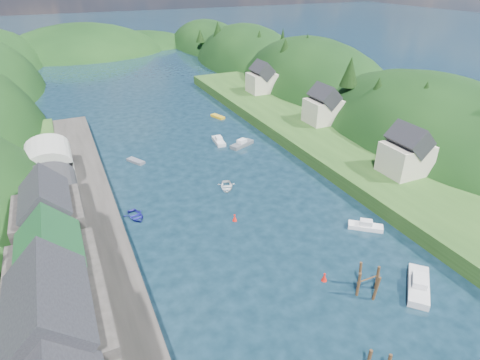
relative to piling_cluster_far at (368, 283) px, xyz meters
name	(u,v)px	position (x,y,z in m)	size (l,w,h in m)	color
ground	(194,151)	(-4.86, 45.67, -1.35)	(600.00, 600.00, 0.00)	black
hillside_right	(311,118)	(40.14, 70.67, -8.76)	(36.00, 245.56, 48.00)	black
far_hills	(111,73)	(-3.64, 169.68, -12.15)	(103.00, 68.00, 44.00)	black
hill_trees	(170,78)	(-4.56, 61.03, 9.73)	(91.65, 151.87, 12.62)	black
quay_left	(82,272)	(-28.86, 15.67, -0.35)	(12.00, 110.00, 2.00)	#2D2B28
terrace_left_grass	(15,288)	(-35.86, 15.67, -0.10)	(12.00, 110.00, 2.50)	#234719
quayside_buildings	(59,323)	(-30.86, 2.07, 5.74)	(8.00, 35.84, 12.90)	#2D2B28
boat_sheds	(50,175)	(-30.86, 34.67, 3.92)	(7.00, 21.00, 7.50)	#2D2D30
terrace_right	(328,143)	(20.14, 35.67, -0.15)	(16.00, 120.00, 2.40)	#234719
right_bank_cottages	(319,107)	(23.14, 44.01, 4.49)	(9.00, 59.24, 8.41)	beige
piling_cluster_far	(368,283)	(0.00, 0.00, 0.00)	(3.18, 2.97, 3.84)	#382314
channel_buoy_near	(324,277)	(-3.23, 3.53, -0.87)	(0.70, 0.70, 1.10)	red
channel_buoy_far	(235,218)	(-7.67, 19.40, -0.87)	(0.70, 0.70, 1.10)	red
moored_boats	(289,267)	(-6.19, 6.74, -0.74)	(34.45, 83.74, 2.20)	silver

